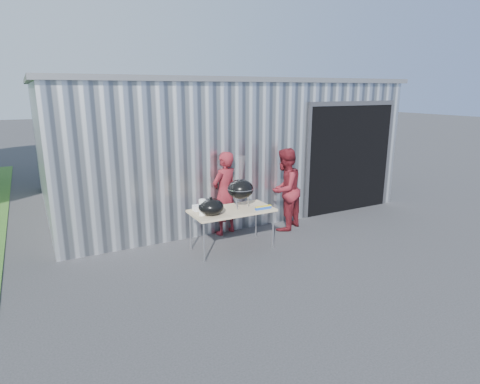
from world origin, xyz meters
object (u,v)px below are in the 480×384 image
person_cook (225,193)px  folding_table (232,212)px  kettle_grill (240,186)px  person_bystander (285,189)px

person_cook → folding_table: bearing=53.1°
kettle_grill → person_cook: kettle_grill is taller
folding_table → person_bystander: bearing=17.4°
folding_table → person_cook: 0.84m
folding_table → person_bystander: 1.53m
person_cook → person_bystander: 1.26m
folding_table → person_cook: person_cook is taller
folding_table → person_bystander: person_bystander is taller
kettle_grill → folding_table: bearing=-165.7°
person_cook → kettle_grill: bearing=67.0°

